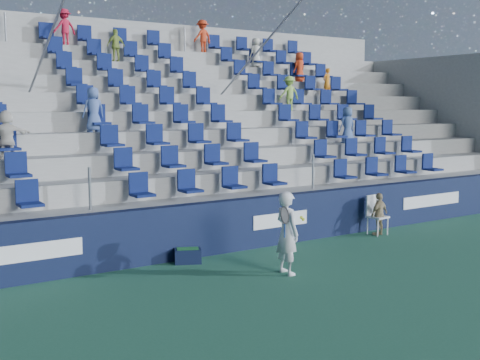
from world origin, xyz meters
name	(u,v)px	position (x,y,z in m)	size (l,w,h in m)	color
ground	(312,286)	(0.00, 0.00, 0.00)	(70.00, 70.00, 0.00)	#2A6346
sponsor_wall	(225,226)	(0.00, 3.15, 0.60)	(24.00, 0.32, 1.20)	#0E1634
grandstand	(135,147)	(0.00, 8.24, 2.14)	(24.00, 8.17, 6.63)	#A1A19C
tennis_player	(287,233)	(0.09, 0.91, 0.84)	(0.69, 0.65, 1.68)	silver
line_judge_chair	(375,212)	(4.34, 2.66, 0.59)	(0.49, 0.51, 1.03)	white
line_judge	(379,214)	(4.34, 2.50, 0.56)	(0.65, 0.27, 1.11)	tan
ball_bin	(188,255)	(-1.17, 2.75, 0.17)	(0.67, 0.57, 0.32)	#0D1632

